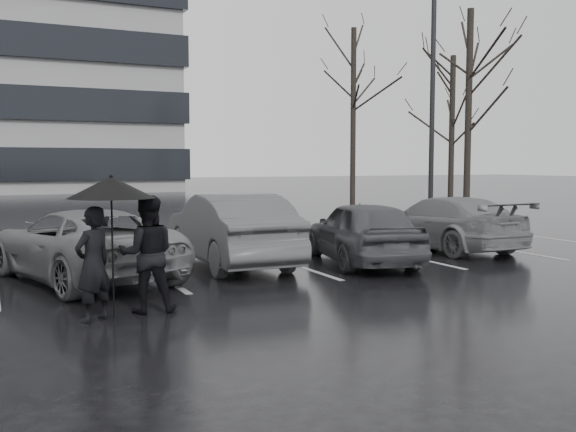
{
  "coord_description": "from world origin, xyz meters",
  "views": [
    {
      "loc": [
        -5.07,
        -9.77,
        2.09
      ],
      "look_at": [
        0.0,
        1.0,
        1.1
      ],
      "focal_mm": 40.0,
      "sensor_mm": 36.0,
      "label": 1
    }
  ],
  "objects_px": {
    "tree_east": "(468,114)",
    "tree_north": "(353,118)",
    "car_west_b": "(82,244)",
    "car_east": "(443,223)",
    "car_main": "(362,231)",
    "tree_ne": "(452,132)",
    "car_west_a": "(230,229)",
    "lamp_post": "(432,93)",
    "pedestrian_left": "(93,264)",
    "pedestrian_right": "(147,254)"
  },
  "relations": [
    {
      "from": "tree_east",
      "to": "tree_north",
      "type": "relative_size",
      "value": 0.94
    },
    {
      "from": "car_west_b",
      "to": "car_east",
      "type": "relative_size",
      "value": 1.03
    },
    {
      "from": "car_main",
      "to": "tree_ne",
      "type": "xyz_separation_m",
      "value": [
        12.53,
        12.46,
        2.83
      ]
    },
    {
      "from": "car_west_a",
      "to": "lamp_post",
      "type": "xyz_separation_m",
      "value": [
        9.35,
        5.55,
        3.73
      ]
    },
    {
      "from": "car_west_b",
      "to": "lamp_post",
      "type": "xyz_separation_m",
      "value": [
        12.32,
        5.97,
        3.82
      ]
    },
    {
      "from": "pedestrian_left",
      "to": "tree_east",
      "type": "height_order",
      "value": "tree_east"
    },
    {
      "from": "car_west_b",
      "to": "tree_east",
      "type": "bearing_deg",
      "value": -169.26
    },
    {
      "from": "car_west_a",
      "to": "car_east",
      "type": "height_order",
      "value": "car_west_a"
    },
    {
      "from": "lamp_post",
      "to": "tree_east",
      "type": "xyz_separation_m",
      "value": [
        3.23,
        1.92,
        -0.46
      ]
    },
    {
      "from": "lamp_post",
      "to": "tree_ne",
      "type": "distance_m",
      "value": 8.3
    },
    {
      "from": "pedestrian_left",
      "to": "pedestrian_right",
      "type": "distance_m",
      "value": 0.79
    },
    {
      "from": "tree_east",
      "to": "tree_ne",
      "type": "relative_size",
      "value": 1.14
    },
    {
      "from": "pedestrian_right",
      "to": "lamp_post",
      "type": "xyz_separation_m",
      "value": [
        11.84,
        9.0,
        3.64
      ]
    },
    {
      "from": "car_west_b",
      "to": "lamp_post",
      "type": "distance_m",
      "value": 14.21
    },
    {
      "from": "car_main",
      "to": "tree_ne",
      "type": "height_order",
      "value": "tree_ne"
    },
    {
      "from": "car_main",
      "to": "tree_north",
      "type": "xyz_separation_m",
      "value": [
        9.03,
        15.46,
        3.58
      ]
    },
    {
      "from": "pedestrian_left",
      "to": "tree_east",
      "type": "bearing_deg",
      "value": -177.61
    },
    {
      "from": "car_east",
      "to": "pedestrian_left",
      "type": "xyz_separation_m",
      "value": [
        -8.71,
        -3.68,
        0.12
      ]
    },
    {
      "from": "car_west_a",
      "to": "pedestrian_right",
      "type": "height_order",
      "value": "pedestrian_right"
    },
    {
      "from": "pedestrian_right",
      "to": "car_west_b",
      "type": "bearing_deg",
      "value": -69.67
    },
    {
      "from": "car_west_b",
      "to": "pedestrian_right",
      "type": "bearing_deg",
      "value": 82.77
    },
    {
      "from": "lamp_post",
      "to": "car_west_a",
      "type": "bearing_deg",
      "value": -149.31
    },
    {
      "from": "tree_ne",
      "to": "car_west_b",
      "type": "bearing_deg",
      "value": -146.63
    },
    {
      "from": "tree_ne",
      "to": "car_east",
      "type": "bearing_deg",
      "value": -130.04
    },
    {
      "from": "car_east",
      "to": "pedestrian_right",
      "type": "height_order",
      "value": "pedestrian_right"
    },
    {
      "from": "tree_ne",
      "to": "tree_east",
      "type": "bearing_deg",
      "value": -122.01
    },
    {
      "from": "car_west_a",
      "to": "car_east",
      "type": "bearing_deg",
      "value": -178.7
    },
    {
      "from": "tree_ne",
      "to": "tree_north",
      "type": "distance_m",
      "value": 4.67
    },
    {
      "from": "lamp_post",
      "to": "tree_north",
      "type": "xyz_separation_m",
      "value": [
        2.23,
        8.92,
        -0.21
      ]
    },
    {
      "from": "car_west_a",
      "to": "tree_north",
      "type": "relative_size",
      "value": 0.52
    },
    {
      "from": "car_west_a",
      "to": "lamp_post",
      "type": "relative_size",
      "value": 0.46
    },
    {
      "from": "car_main",
      "to": "car_west_b",
      "type": "height_order",
      "value": "car_main"
    },
    {
      "from": "car_east",
      "to": "tree_north",
      "type": "xyz_separation_m",
      "value": [
        6.13,
        14.46,
        3.61
      ]
    },
    {
      "from": "pedestrian_left",
      "to": "tree_east",
      "type": "distance_m",
      "value": 19.63
    },
    {
      "from": "car_west_b",
      "to": "pedestrian_left",
      "type": "bearing_deg",
      "value": 68.83
    },
    {
      "from": "tree_ne",
      "to": "pedestrian_right",
      "type": "bearing_deg",
      "value": -139.66
    },
    {
      "from": "tree_east",
      "to": "tree_north",
      "type": "height_order",
      "value": "tree_north"
    },
    {
      "from": "car_main",
      "to": "car_west_b",
      "type": "distance_m",
      "value": 5.54
    },
    {
      "from": "tree_north",
      "to": "tree_ne",
      "type": "bearing_deg",
      "value": -40.6
    },
    {
      "from": "car_main",
      "to": "car_east",
      "type": "xyz_separation_m",
      "value": [
        2.91,
        1.0,
        -0.03
      ]
    },
    {
      "from": "lamp_post",
      "to": "car_west_b",
      "type": "bearing_deg",
      "value": -154.15
    },
    {
      "from": "pedestrian_right",
      "to": "tree_ne",
      "type": "bearing_deg",
      "value": -128.27
    },
    {
      "from": "car_main",
      "to": "pedestrian_left",
      "type": "bearing_deg",
      "value": 37.27
    },
    {
      "from": "pedestrian_left",
      "to": "tree_north",
      "type": "xyz_separation_m",
      "value": [
        14.83,
        18.14,
        3.49
      ]
    },
    {
      "from": "pedestrian_right",
      "to": "tree_ne",
      "type": "distance_m",
      "value": 23.21
    },
    {
      "from": "pedestrian_left",
      "to": "tree_ne",
      "type": "height_order",
      "value": "tree_ne"
    },
    {
      "from": "tree_east",
      "to": "pedestrian_right",
      "type": "bearing_deg",
      "value": -144.07
    },
    {
      "from": "car_east",
      "to": "pedestrian_right",
      "type": "bearing_deg",
      "value": 21.47
    },
    {
      "from": "pedestrian_right",
      "to": "car_east",
      "type": "bearing_deg",
      "value": -145.04
    },
    {
      "from": "pedestrian_right",
      "to": "car_main",
      "type": "bearing_deg",
      "value": -142.55
    }
  ]
}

